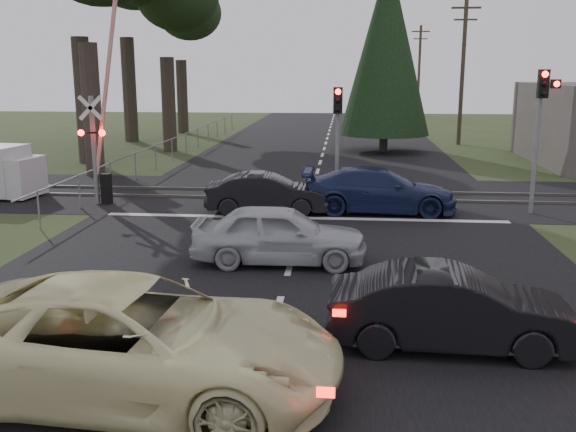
# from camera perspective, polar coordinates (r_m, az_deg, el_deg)

# --- Properties ---
(ground) EXTENTS (120.00, 120.00, 0.00)m
(ground) POSITION_cam_1_polar(r_m,az_deg,el_deg) (12.90, -0.99, -8.42)
(ground) COLOR #2C3B1A
(ground) RESTS_ON ground
(road) EXTENTS (14.00, 100.00, 0.01)m
(road) POSITION_cam_1_polar(r_m,az_deg,el_deg) (22.48, 1.73, 0.85)
(road) COLOR black
(road) RESTS_ON ground
(rail_corridor) EXTENTS (120.00, 8.00, 0.01)m
(rail_corridor) POSITION_cam_1_polar(r_m,az_deg,el_deg) (24.44, 2.01, 1.82)
(rail_corridor) COLOR black
(rail_corridor) RESTS_ON ground
(stop_line) EXTENTS (13.00, 0.35, 0.00)m
(stop_line) POSITION_cam_1_polar(r_m,az_deg,el_deg) (20.72, 1.43, -0.16)
(stop_line) COLOR silver
(stop_line) RESTS_ON ground
(rail_near) EXTENTS (120.00, 0.12, 0.10)m
(rail_near) POSITION_cam_1_polar(r_m,az_deg,el_deg) (23.64, 1.91, 1.56)
(rail_near) COLOR #59544C
(rail_near) RESTS_ON ground
(rail_far) EXTENTS (120.00, 0.12, 0.10)m
(rail_far) POSITION_cam_1_polar(r_m,az_deg,el_deg) (25.21, 2.12, 2.27)
(rail_far) COLOR #59544C
(rail_far) RESTS_ON ground
(crossing_signal) EXTENTS (1.62, 0.38, 6.96)m
(crossing_signal) POSITION_cam_1_polar(r_m,az_deg,el_deg) (23.51, -16.36, 5.94)
(crossing_signal) COLOR slate
(crossing_signal) RESTS_ON ground
(traffic_signal_right) EXTENTS (0.68, 0.48, 4.70)m
(traffic_signal_right) POSITION_cam_1_polar(r_m,az_deg,el_deg) (22.36, 21.62, 8.47)
(traffic_signal_right) COLOR slate
(traffic_signal_right) RESTS_ON ground
(traffic_signal_center) EXTENTS (0.32, 0.48, 4.10)m
(traffic_signal_center) POSITION_cam_1_polar(r_m,az_deg,el_deg) (22.71, 4.43, 8.09)
(traffic_signal_center) COLOR slate
(traffic_signal_center) RESTS_ON ground
(utility_pole_mid) EXTENTS (1.80, 0.26, 9.00)m
(utility_pole_mid) POSITION_cam_1_polar(r_m,az_deg,el_deg) (42.56, 15.26, 12.48)
(utility_pole_mid) COLOR #4C3D2D
(utility_pole_mid) RESTS_ON ground
(utility_pole_far) EXTENTS (1.80, 0.26, 9.00)m
(utility_pole_far) POSITION_cam_1_polar(r_m,az_deg,el_deg) (67.33, 11.58, 12.65)
(utility_pole_far) COLOR #4C3D2D
(utility_pole_far) RESTS_ON ground
(euc_tree_e) EXTENTS (6.00, 6.00, 13.20)m
(euc_tree_e) POSITION_cam_1_polar(r_m,az_deg,el_deg) (49.74, -9.68, 18.26)
(euc_tree_e) COLOR #473D33
(euc_tree_e) RESTS_ON ground
(conifer_tree) EXTENTS (5.20, 5.20, 11.00)m
(conifer_tree) POSITION_cam_1_polar(r_m,az_deg,el_deg) (38.03, 8.76, 14.69)
(conifer_tree) COLOR #473D33
(conifer_tree) RESTS_ON ground
(fence_left) EXTENTS (0.10, 36.00, 1.20)m
(fence_left) POSITION_cam_1_polar(r_m,az_deg,el_deg) (35.94, -9.60, 5.20)
(fence_left) COLOR slate
(fence_left) RESTS_ON ground
(cream_coupe) EXTENTS (6.35, 3.27, 1.71)m
(cream_coupe) POSITION_cam_1_polar(r_m,az_deg,el_deg) (9.71, -13.75, -10.72)
(cream_coupe) COLOR beige
(cream_coupe) RESTS_ON ground
(dark_hatchback) EXTENTS (4.26, 1.62, 1.39)m
(dark_hatchback) POSITION_cam_1_polar(r_m,az_deg,el_deg) (11.39, 14.36, -8.05)
(dark_hatchback) COLOR black
(dark_hatchback) RESTS_ON ground
(silver_car) EXTENTS (4.32, 1.80, 1.46)m
(silver_car) POSITION_cam_1_polar(r_m,az_deg,el_deg) (15.76, -0.77, -1.65)
(silver_car) COLOR #AFB3B7
(silver_car) RESTS_ON ground
(blue_sedan) EXTENTS (5.14, 2.12, 1.49)m
(blue_sedan) POSITION_cam_1_polar(r_m,az_deg,el_deg) (21.70, 8.08, 2.28)
(blue_sedan) COLOR #172046
(blue_sedan) RESTS_ON ground
(dark_car_far) EXTENTS (4.11, 1.65, 1.33)m
(dark_car_far) POSITION_cam_1_polar(r_m,az_deg,el_deg) (21.33, -1.88, 2.00)
(dark_car_far) COLOR black
(dark_car_far) RESTS_ON ground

